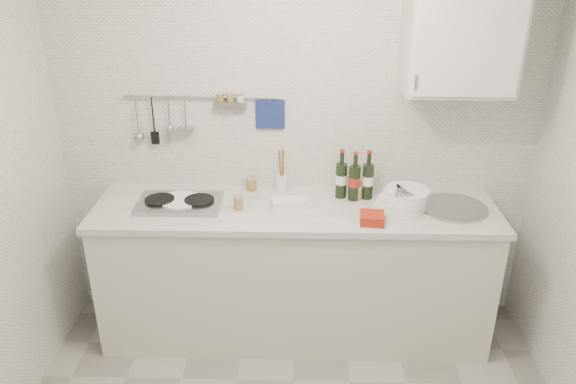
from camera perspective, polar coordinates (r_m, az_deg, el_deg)
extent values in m
cube|color=silver|center=(3.54, 0.83, 5.46)|extent=(3.00, 0.02, 2.50)
cube|color=beige|center=(3.62, 0.69, -8.33)|extent=(2.40, 0.60, 0.88)
cube|color=silver|center=(3.40, 0.73, -1.81)|extent=(2.44, 0.64, 0.04)
cube|color=black|center=(3.87, 0.67, -13.01)|extent=(2.34, 0.52, 0.10)
cube|color=#93969B|center=(3.46, -10.94, -1.12)|extent=(0.50, 0.32, 0.03)
cylinder|color=black|center=(3.48, -12.90, -0.76)|extent=(0.18, 0.18, 0.01)
cylinder|color=black|center=(3.43, -9.01, -0.82)|extent=(0.18, 0.18, 0.01)
cylinder|color=#93969B|center=(3.51, 16.46, -1.53)|extent=(0.40, 0.40, 0.02)
cylinder|color=#93969B|center=(3.53, 16.35, -2.35)|extent=(0.34, 0.34, 0.10)
cylinder|color=#93969B|center=(3.48, -8.79, 9.51)|extent=(0.95, 0.02, 0.02)
cube|color=navy|center=(3.48, -1.82, 7.89)|extent=(0.18, 0.02, 0.18)
cube|color=beige|center=(3.31, 17.25, 15.57)|extent=(0.60, 0.35, 0.70)
cube|color=white|center=(3.14, 18.09, 15.02)|extent=(0.56, 0.01, 0.66)
cylinder|color=#93969B|center=(3.11, 12.87, 10.81)|extent=(0.01, 0.01, 0.08)
cylinder|color=#4C56AC|center=(3.46, -11.07, -1.24)|extent=(0.27, 0.27, 0.01)
cylinder|color=#4C56AC|center=(3.46, -10.98, -1.01)|extent=(0.26, 0.26, 0.01)
cylinder|color=#4C56AC|center=(3.46, -10.88, -0.78)|extent=(0.25, 0.25, 0.01)
cylinder|color=white|center=(3.42, 11.24, -1.59)|extent=(0.31, 0.31, 0.01)
cylinder|color=white|center=(3.42, 11.35, -1.34)|extent=(0.30, 0.30, 0.01)
cylinder|color=white|center=(3.42, 11.47, -1.08)|extent=(0.29, 0.29, 0.01)
cylinder|color=white|center=(3.42, 11.59, -0.83)|extent=(0.29, 0.29, 0.01)
cylinder|color=white|center=(3.42, 11.71, -0.58)|extent=(0.28, 0.28, 0.01)
cylinder|color=white|center=(3.42, 11.83, -0.33)|extent=(0.28, 0.28, 0.01)
cylinder|color=white|center=(3.42, 11.95, -0.08)|extent=(0.27, 0.27, 0.01)
cylinder|color=white|center=(3.42, 12.07, 0.18)|extent=(0.26, 0.26, 0.01)
cube|color=white|center=(3.35, 0.06, -1.20)|extent=(0.22, 0.14, 0.06)
cube|color=#AE2713|center=(3.22, 8.54, -2.66)|extent=(0.15, 0.15, 0.06)
cylinder|color=white|center=(3.56, -0.66, 0.83)|extent=(0.07, 0.07, 0.11)
cylinder|color=brown|center=(3.51, -0.52, 2.84)|extent=(0.02, 0.05, 0.22)
cylinder|color=brown|center=(3.52, -0.81, 2.76)|extent=(0.03, 0.04, 0.20)
cylinder|color=olive|center=(3.60, -3.72, 0.76)|extent=(0.06, 0.06, 0.08)
cylinder|color=tan|center=(3.58, -3.74, 1.39)|extent=(0.07, 0.07, 0.01)
cylinder|color=olive|center=(3.59, 7.33, 0.47)|extent=(0.06, 0.06, 0.07)
cylinder|color=tan|center=(3.58, 7.36, 1.03)|extent=(0.07, 0.07, 0.01)
cylinder|color=olive|center=(3.49, 7.05, -0.15)|extent=(0.06, 0.06, 0.08)
cylinder|color=tan|center=(3.48, 7.09, 0.48)|extent=(0.07, 0.07, 0.01)
cylinder|color=olive|center=(3.35, -5.07, -1.15)|extent=(0.05, 0.05, 0.08)
cylinder|color=tan|center=(3.33, -5.10, -0.46)|extent=(0.06, 0.06, 0.01)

